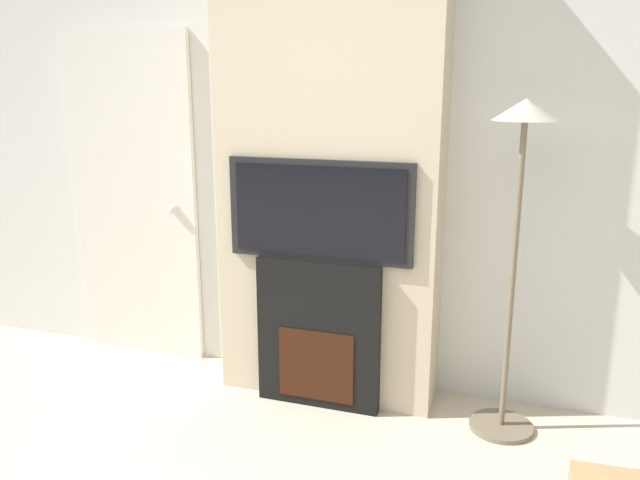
% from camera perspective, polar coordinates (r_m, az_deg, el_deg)
% --- Properties ---
extents(wall_back, '(6.00, 0.06, 2.70)m').
position_cam_1_polar(wall_back, '(3.55, 1.86, 7.88)').
color(wall_back, silver).
rests_on(wall_back, ground_plane).
extents(chimney_breast, '(1.21, 0.33, 2.70)m').
position_cam_1_polar(chimney_breast, '(3.36, 0.90, 7.54)').
color(chimney_breast, beige).
rests_on(chimney_breast, ground_plane).
extents(fireplace, '(0.68, 0.15, 0.83)m').
position_cam_1_polar(fireplace, '(3.44, -0.01, -8.49)').
color(fireplace, black).
rests_on(fireplace, ground_plane).
extents(television, '(1.00, 0.07, 0.53)m').
position_cam_1_polar(television, '(3.24, -0.02, 2.73)').
color(television, black).
rests_on(television, fireplace).
extents(floor_lamp, '(0.32, 0.32, 1.67)m').
position_cam_1_polar(floor_lamp, '(3.09, 17.72, 3.69)').
color(floor_lamp, '#726651').
rests_on(floor_lamp, ground_plane).
extents(entry_door, '(0.87, 0.09, 2.05)m').
position_cam_1_polar(entry_door, '(4.13, -16.60, 3.62)').
color(entry_door, silver).
rests_on(entry_door, ground_plane).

